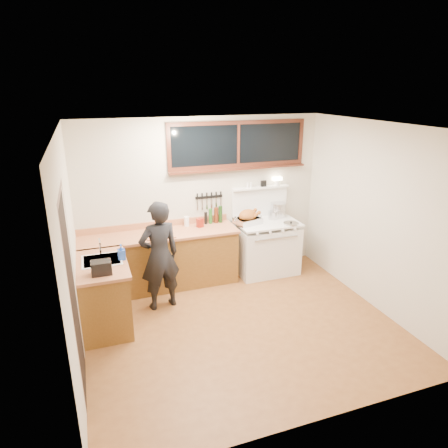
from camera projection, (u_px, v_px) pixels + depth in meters
name	position (u px, v px, depth m)	size (l,w,h in m)	color
ground_plane	(241.00, 325.00, 5.36)	(4.00, 3.50, 0.02)	brown
room_shell	(243.00, 207.00, 4.81)	(4.10, 3.60, 2.65)	beige
counter_back	(160.00, 260.00, 6.25)	(2.44, 0.64, 1.00)	brown
counter_left	(104.00, 294.00, 5.23)	(0.64, 1.09, 0.90)	brown
sink_unit	(102.00, 264.00, 5.18)	(0.50, 0.45, 0.37)	white
vintage_stove	(266.00, 246.00, 6.77)	(1.02, 0.74, 1.57)	white
back_window	(238.00, 150.00, 6.40)	(2.32, 0.13, 0.77)	black
left_doorway	(74.00, 297.00, 3.89)	(0.02, 1.04, 2.17)	black
knife_strip	(209.00, 198.00, 6.50)	(0.46, 0.03, 0.28)	black
man	(160.00, 256.00, 5.56)	(0.64, 0.48, 1.59)	black
soap_bottle	(121.00, 252.00, 5.15)	(0.09, 0.10, 0.21)	#224AAB
toaster	(101.00, 268.00, 4.76)	(0.24, 0.17, 0.16)	black
cutting_board	(161.00, 233.00, 5.97)	(0.43, 0.33, 0.14)	#B36E47
roast_turkey	(248.00, 218.00, 6.50)	(0.47, 0.39, 0.24)	silver
stockpot	(278.00, 210.00, 6.84)	(0.31, 0.31, 0.25)	silver
saucepan	(273.00, 215.00, 6.75)	(0.23, 0.31, 0.13)	silver
pot_lid	(291.00, 223.00, 6.50)	(0.33, 0.33, 0.04)	silver
coffee_tin	(200.00, 223.00, 6.35)	(0.12, 0.10, 0.15)	maroon
pitcher	(187.00, 221.00, 6.39)	(0.09, 0.09, 0.16)	white
bottle_cluster	(215.00, 216.00, 6.52)	(0.31, 0.07, 0.28)	black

